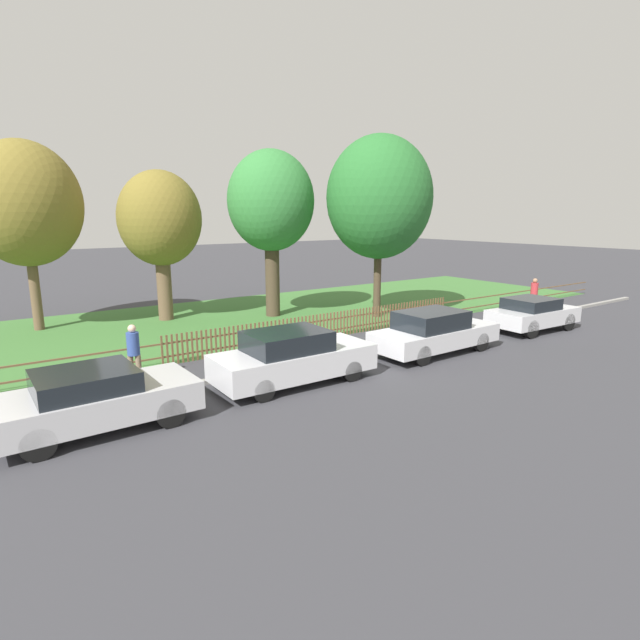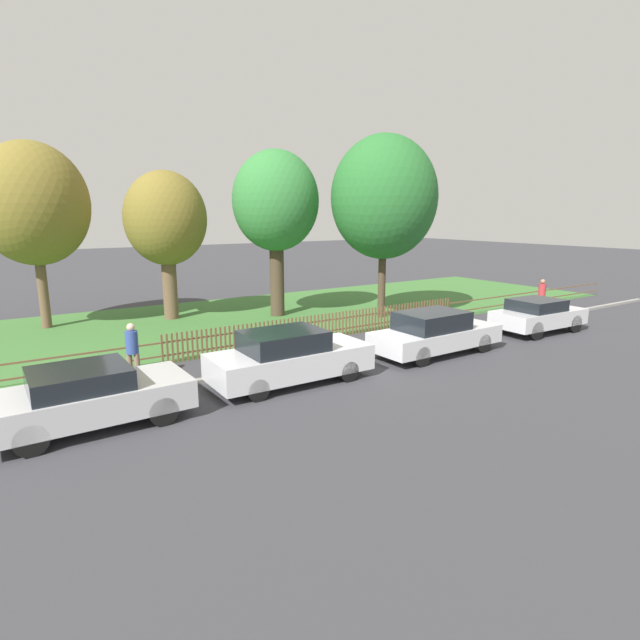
% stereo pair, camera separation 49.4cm
% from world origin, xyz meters
% --- Properties ---
extents(ground_plane, '(120.00, 120.00, 0.00)m').
position_xyz_m(ground_plane, '(0.00, 0.00, 0.00)').
color(ground_plane, '#38383D').
extents(kerb_stone, '(35.88, 0.20, 0.12)m').
position_xyz_m(kerb_stone, '(0.00, 0.10, 0.06)').
color(kerb_stone, gray).
rests_on(kerb_stone, ground).
extents(grass_strip, '(35.88, 10.19, 0.01)m').
position_xyz_m(grass_strip, '(0.00, 7.42, 0.01)').
color(grass_strip, '#3D7033').
rests_on(grass_strip, ground).
extents(park_fence, '(35.88, 0.05, 0.92)m').
position_xyz_m(park_fence, '(-0.00, 2.34, 0.46)').
color(park_fence, brown).
rests_on(park_fence, ground).
extents(parked_car_silver_hatchback, '(4.00, 1.89, 1.31)m').
position_xyz_m(parked_car_silver_hatchback, '(-8.62, -1.30, 0.68)').
color(parked_car_silver_hatchback, '#BCBCC1').
rests_on(parked_car_silver_hatchback, ground).
extents(parked_car_black_saloon, '(4.34, 1.74, 1.44)m').
position_xyz_m(parked_car_black_saloon, '(-3.72, -1.16, 0.72)').
color(parked_car_black_saloon, silver).
rests_on(parked_car_black_saloon, ground).
extents(parked_car_navy_estate, '(4.50, 1.74, 1.40)m').
position_xyz_m(parked_car_navy_estate, '(1.57, -1.26, 0.70)').
color(parked_car_navy_estate, silver).
rests_on(parked_car_navy_estate, ground).
extents(parked_car_red_compact, '(3.77, 1.82, 1.29)m').
position_xyz_m(parked_car_red_compact, '(7.08, -1.24, 0.68)').
color(parked_car_red_compact, silver).
rests_on(parked_car_red_compact, ground).
extents(covered_motorcycle, '(1.82, 0.77, 0.99)m').
position_xyz_m(covered_motorcycle, '(-2.15, 0.64, 0.60)').
color(covered_motorcycle, black).
rests_on(covered_motorcycle, ground).
extents(tree_nearest_kerb, '(4.02, 4.02, 7.10)m').
position_xyz_m(tree_nearest_kerb, '(-8.49, 9.85, 4.77)').
color(tree_nearest_kerb, brown).
rests_on(tree_nearest_kerb, ground).
extents(tree_behind_motorcycle, '(3.37, 3.37, 6.19)m').
position_xyz_m(tree_behind_motorcycle, '(-3.81, 8.93, 4.18)').
color(tree_behind_motorcycle, brown).
rests_on(tree_behind_motorcycle, ground).
extents(tree_mid_park, '(3.69, 3.69, 7.09)m').
position_xyz_m(tree_mid_park, '(0.35, 7.04, 4.89)').
color(tree_mid_park, '#473828').
rests_on(tree_mid_park, ground).
extents(tree_far_left, '(4.45, 4.45, 7.66)m').
position_xyz_m(tree_far_left, '(3.98, 4.25, 5.09)').
color(tree_far_left, '#473828').
rests_on(tree_far_left, ground).
extents(pedestrian_near_fence, '(0.45, 0.45, 1.59)m').
position_xyz_m(pedestrian_near_fence, '(-7.15, 1.25, 0.90)').
color(pedestrian_near_fence, '#7F6B51').
rests_on(pedestrian_near_fence, ground).
extents(pedestrian_by_lamp, '(0.36, 0.36, 1.57)m').
position_xyz_m(pedestrian_by_lamp, '(10.51, 0.88, 0.89)').
color(pedestrian_by_lamp, '#2D3351').
rests_on(pedestrian_by_lamp, ground).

